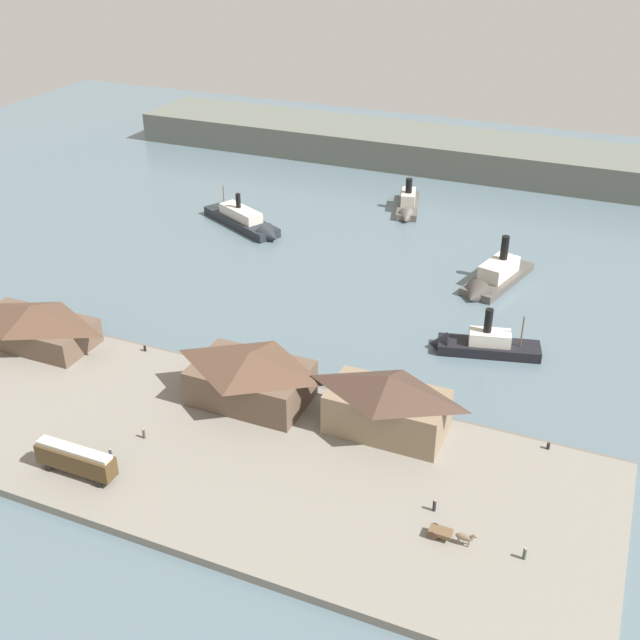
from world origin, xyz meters
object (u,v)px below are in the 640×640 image
at_px(horse_cart, 449,534).
at_px(pedestrian_near_cart, 144,434).
at_px(mooring_post_east, 145,348).
at_px(mooring_post_west, 548,446).
at_px(ferry_shed_east_terminal, 34,324).
at_px(pedestrian_at_waters_edge, 434,506).
at_px(pedestrian_near_east_shed, 111,454).
at_px(pedestrian_near_west_shed, 525,554).
at_px(ferry_approaching_west, 248,223).
at_px(ferry_moored_east, 492,280).
at_px(street_tram, 76,459).
at_px(ferry_mid_harbor, 478,344).
at_px(ferry_shed_central_terminal, 251,376).
at_px(ferry_moored_west, 408,206).
at_px(ferry_shed_west_terminal, 388,403).

height_order(horse_cart, pedestrian_near_cart, horse_cart).
xyz_separation_m(horse_cart, mooring_post_east, (-55.56, 21.25, -0.48)).
bearing_deg(mooring_post_east, mooring_post_west, -0.02).
distance_m(ferry_shed_east_terminal, pedestrian_at_waters_edge, 71.65).
bearing_deg(pedestrian_near_east_shed, pedestrian_near_cart, 74.33).
relative_size(pedestrian_near_west_shed, ferry_approaching_west, 0.07).
bearing_deg(pedestrian_near_east_shed, ferry_moored_east, 64.20).
distance_m(street_tram, pedestrian_near_east_shed, 4.87).
bearing_deg(ferry_moored_east, pedestrian_near_east_shed, -115.80).
bearing_deg(pedestrian_near_east_shed, ferry_approaching_west, 105.23).
distance_m(ferry_approaching_west, ferry_mid_harbor, 66.80).
relative_size(ferry_shed_central_terminal, ferry_moored_west, 0.89).
bearing_deg(ferry_shed_east_terminal, ferry_shed_central_terminal, -0.75).
bearing_deg(mooring_post_west, pedestrian_near_east_shed, -154.91).
bearing_deg(pedestrian_at_waters_edge, ferry_shed_central_terminal, 158.56).
height_order(pedestrian_at_waters_edge, mooring_post_west, pedestrian_at_waters_edge).
distance_m(ferry_shed_east_terminal, ferry_shed_central_terminal, 39.73).
bearing_deg(ferry_shed_west_terminal, street_tram, -143.98).
relative_size(ferry_shed_east_terminal, horse_cart, 3.59).
xyz_separation_m(mooring_post_east, mooring_post_west, (63.37, -0.02, 0.00)).
xyz_separation_m(mooring_post_west, ferry_mid_harbor, (-14.67, 22.65, -0.25)).
xyz_separation_m(pedestrian_near_cart, mooring_post_east, (-12.83, 19.05, -0.24)).
xyz_separation_m(street_tram, pedestrian_near_west_shed, (54.59, 7.74, -1.65)).
distance_m(pedestrian_near_west_shed, mooring_post_west, 20.75).
height_order(ferry_shed_west_terminal, pedestrian_near_west_shed, ferry_shed_west_terminal).
bearing_deg(ferry_mid_harbor, ferry_moored_west, 117.81).
bearing_deg(street_tram, ferry_shed_central_terminal, 61.64).
xyz_separation_m(pedestrian_near_west_shed, mooring_post_west, (-0.56, 20.74, -0.30)).
xyz_separation_m(mooring_post_east, ferry_moored_west, (19.30, 78.36, -0.19)).
relative_size(horse_cart, pedestrian_at_waters_edge, 3.32).
distance_m(pedestrian_near_east_shed, ferry_mid_harbor, 60.05).
relative_size(street_tram, mooring_post_east, 12.22).
height_order(pedestrian_near_east_shed, pedestrian_near_west_shed, pedestrian_near_west_shed).
bearing_deg(ferry_mid_harbor, ferry_moored_east, 96.76).
bearing_deg(ferry_moored_west, horse_cart, -70.00).
distance_m(ferry_shed_east_terminal, pedestrian_near_west_shed, 83.34).
distance_m(street_tram, ferry_moored_west, 107.34).
xyz_separation_m(ferry_shed_west_terminal, mooring_post_west, (21.05, 4.50, -4.01)).
distance_m(ferry_mid_harbor, ferry_moored_west, 63.01).
relative_size(ferry_shed_central_terminal, mooring_post_west, 18.61).
xyz_separation_m(pedestrian_near_cart, ferry_moored_east, (32.98, 66.01, -0.39)).
bearing_deg(ferry_moored_west, ferry_shed_west_terminal, -74.47).
bearing_deg(street_tram, ferry_moored_east, 64.20).
bearing_deg(street_tram, pedestrian_near_cart, 69.73).
relative_size(street_tram, mooring_post_west, 12.22).
relative_size(ferry_shed_east_terminal, ferry_mid_harbor, 1.08).
bearing_deg(ferry_approaching_west, pedestrian_near_cart, -72.66).
distance_m(ferry_shed_west_terminal, horse_cart, 21.63).
distance_m(pedestrian_near_cart, ferry_approaching_west, 76.91).
bearing_deg(mooring_post_east, pedestrian_near_cart, -56.05).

